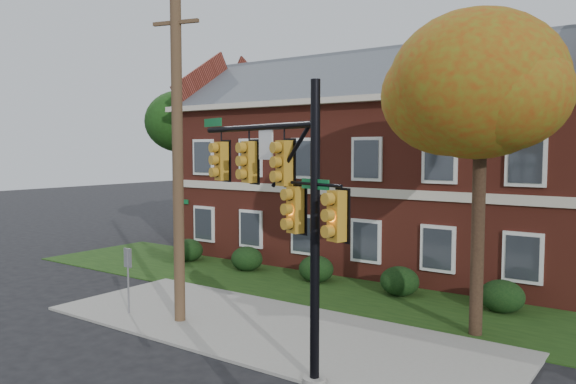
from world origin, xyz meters
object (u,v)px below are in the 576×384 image
Objects in this scene: tree_near_right at (489,93)px; utility_pole at (178,161)px; hedge_far_right at (502,296)px; hedge_right at (400,281)px; traffic_signal at (283,194)px; tree_left_rear at (207,121)px; tree_far_rear at (465,83)px; hedge_far_left at (188,250)px; sign_post at (128,270)px; hedge_left at (247,259)px; apartment_building at (378,153)px; hedge_center at (316,269)px.

utility_pole is (-7.77, -3.84, -1.82)m from tree_near_right.
hedge_far_right is 10.96m from utility_pole.
utility_pole is (-4.04, -6.67, 4.32)m from hedge_right.
hedge_far_right is 8.98m from traffic_signal.
hedge_right is at bearing 111.99° from traffic_signal.
tree_left_rear is 0.77× the size of tree_far_rear.
tree_near_right is at bearing -69.73° from tree_far_rear.
tree_far_rear is at bearing 113.37° from hedge_far_right.
hedge_right is 0.16× the size of tree_near_right.
hedge_far_left is at bearing -122.50° from tree_far_rear.
tree_left_rear is (-13.23, 4.14, 6.16)m from hedge_right.
tree_near_right is at bearing 19.31° from sign_post.
hedge_left and hedge_right have the same top height.
traffic_signal is at bearing -40.69° from tree_left_rear.
apartment_building is 1.63× the size of tree_far_rear.
hedge_right is at bearing 0.00° from hedge_center.
hedge_far_right is 0.15× the size of utility_pole.
tree_far_rear is at bearing 99.36° from hedge_right.
apartment_building is 9.94m from tree_left_rear.
traffic_signal is (-3.25, -4.81, -2.53)m from tree_near_right.
traffic_signal is (7.47, -7.64, 3.61)m from hedge_left.
hedge_right is 8.92m from utility_pole.
traffic_signal is at bearing -124.07° from tree_near_right.
utility_pole is at bearing -92.62° from apartment_building.
hedge_left is 8.48m from utility_pole.
hedge_far_right is 0.16× the size of tree_left_rear.
utility_pole is at bearing -49.65° from tree_left_rear.
hedge_far_right is (7.00, 0.00, 0.00)m from hedge_center.
apartment_building reaches higher than tree_left_rear.
hedge_far_left is 1.00× the size of hedge_left.
utility_pole is (9.19, -10.81, -1.84)m from tree_left_rear.
hedge_far_right is at bearing 26.88° from utility_pole.
apartment_building is 9.82m from hedge_far_right.
apartment_building reaches higher than traffic_signal.
apartment_building is at bearing 131.77° from tree_near_right.
hedge_left is 7.00m from hedge_right.
hedge_center is at bearing 66.83° from sign_post.
sign_post is (-2.39, -7.09, 0.91)m from hedge_center.
hedge_right is (3.50, -5.25, -4.46)m from apartment_building.
hedge_left is at bearing 180.00° from hedge_center.
tree_far_rear is at bearing 84.15° from hedge_center.
hedge_far_left and hedge_left have the same top height.
hedge_center is at bearing 0.00° from hedge_far_left.
sign_post is at bearing -156.14° from tree_near_right.
apartment_building is 2.12× the size of tree_left_rear.
hedge_far_left is at bearing 119.44° from utility_pole.
tree_far_rear is at bearing 74.98° from sign_post.
hedge_center is at bearing 70.72° from utility_pole.
tree_far_rear is 1.21× the size of utility_pole.
hedge_far_right is 16.51m from tree_far_rear.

